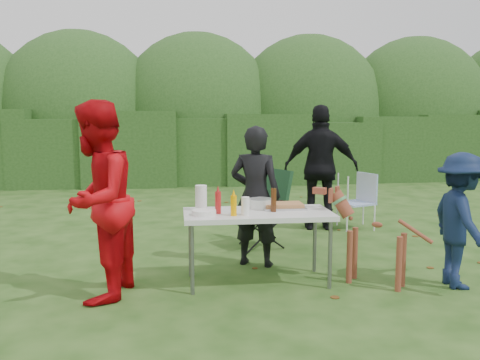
{
  "coord_description": "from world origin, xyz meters",
  "views": [
    {
      "loc": [
        -0.61,
        -4.74,
        1.72
      ],
      "look_at": [
        0.09,
        0.79,
        1.0
      ],
      "focal_mm": 38.0,
      "sensor_mm": 36.0,
      "label": 1
    }
  ],
  "objects": [
    {
      "name": "ground",
      "position": [
        0.0,
        0.0,
        0.0
      ],
      "size": [
        80.0,
        80.0,
        0.0
      ],
      "primitive_type": "plane",
      "color": "#1E4211"
    },
    {
      "name": "hedge_row",
      "position": [
        0.0,
        8.0,
        0.85
      ],
      "size": [
        22.0,
        1.4,
        1.7
      ],
      "primitive_type": "cube",
      "color": "#23471C",
      "rests_on": "ground"
    },
    {
      "name": "shrub_backdrop",
      "position": [
        0.0,
        9.6,
        1.6
      ],
      "size": [
        20.0,
        2.6,
        3.2
      ],
      "primitive_type": "ellipsoid",
      "color": "#3D6628",
      "rests_on": "ground"
    },
    {
      "name": "folding_table",
      "position": [
        0.21,
        0.27,
        0.69
      ],
      "size": [
        1.5,
        0.7,
        0.74
      ],
      "color": "silver",
      "rests_on": "ground"
    },
    {
      "name": "person_cook",
      "position": [
        0.28,
        0.88,
        0.8
      ],
      "size": [
        0.69,
        0.59,
        1.6
      ],
      "primitive_type": "imported",
      "rotation": [
        0.0,
        0.0,
        2.72
      ],
      "color": "black",
      "rests_on": "ground"
    },
    {
      "name": "person_red_jacket",
      "position": [
        -1.34,
        -0.0,
        0.93
      ],
      "size": [
        0.89,
        1.04,
        1.86
      ],
      "primitive_type": "imported",
      "rotation": [
        0.0,
        0.0,
        -1.8
      ],
      "color": "#BD060D",
      "rests_on": "ground"
    },
    {
      "name": "person_black_puffy",
      "position": [
        1.54,
        2.58,
        0.93
      ],
      "size": [
        1.17,
        0.67,
        1.87
      ],
      "primitive_type": "imported",
      "rotation": [
        0.0,
        0.0,
        2.93
      ],
      "color": "black",
      "rests_on": "ground"
    },
    {
      "name": "child",
      "position": [
        2.18,
        -0.11,
        0.68
      ],
      "size": [
        0.56,
        0.9,
        1.35
      ],
      "primitive_type": "imported",
      "rotation": [
        0.0,
        0.0,
        1.51
      ],
      "color": "#0F1D3D",
      "rests_on": "ground"
    },
    {
      "name": "dog",
      "position": [
        1.38,
        0.04,
        0.47
      ],
      "size": [
        1.03,
        0.92,
        0.94
      ],
      "primitive_type": null,
      "rotation": [
        0.0,
        0.0,
        2.48
      ],
      "color": "brown",
      "rests_on": "ground"
    },
    {
      "name": "camping_chair",
      "position": [
        0.48,
        1.66,
        0.51
      ],
      "size": [
        0.86,
        0.86,
        1.02
      ],
      "primitive_type": null,
      "rotation": [
        0.0,
        0.0,
        3.61
      ],
      "color": "#1A3E23",
      "rests_on": "ground"
    },
    {
      "name": "lawn_chair",
      "position": [
        2.09,
        2.58,
        0.42
      ],
      "size": [
        0.64,
        0.64,
        0.84
      ],
      "primitive_type": null,
      "rotation": [
        0.0,
        0.0,
        3.51
      ],
      "color": "#456EC6",
      "rests_on": "ground"
    },
    {
      "name": "food_tray",
      "position": [
        0.5,
        0.42,
        0.75
      ],
      "size": [
        0.45,
        0.3,
        0.02
      ],
      "primitive_type": "cube",
      "color": "#B7B7BA",
      "rests_on": "folding_table"
    },
    {
      "name": "focaccia_bread",
      "position": [
        0.5,
        0.42,
        0.78
      ],
      "size": [
        0.4,
        0.26,
        0.04
      ],
      "primitive_type": "cube",
      "color": "#B77A46",
      "rests_on": "food_tray"
    },
    {
      "name": "mustard_bottle",
      "position": [
        -0.06,
        0.1,
        0.84
      ],
      "size": [
        0.06,
        0.06,
        0.2
      ],
      "primitive_type": "cylinder",
      "color": "#FFAA00",
      "rests_on": "folding_table"
    },
    {
      "name": "ketchup_bottle",
      "position": [
        -0.2,
        0.23,
        0.85
      ],
      "size": [
        0.06,
        0.06,
        0.22
      ],
      "primitive_type": "cylinder",
      "color": "#B01A1D",
      "rests_on": "folding_table"
    },
    {
      "name": "beer_bottle",
      "position": [
        0.36,
        0.25,
        0.86
      ],
      "size": [
        0.06,
        0.06,
        0.24
      ],
      "primitive_type": "cylinder",
      "color": "#47230F",
      "rests_on": "folding_table"
    },
    {
      "name": "paper_towel_roll",
      "position": [
        -0.36,
        0.42,
        0.87
      ],
      "size": [
        0.12,
        0.12,
        0.26
      ],
      "primitive_type": "cylinder",
      "color": "white",
      "rests_on": "folding_table"
    },
    {
      "name": "cup_stack",
      "position": [
        0.06,
        0.11,
        0.83
      ],
      "size": [
        0.08,
        0.08,
        0.18
      ],
      "primitive_type": "cylinder",
      "color": "white",
      "rests_on": "folding_table"
    },
    {
      "name": "pasta_bowl",
      "position": [
        0.27,
        0.46,
        0.79
      ],
      "size": [
        0.26,
        0.26,
        0.1
      ],
      "primitive_type": "cylinder",
      "color": "silver",
      "rests_on": "folding_table"
    },
    {
      "name": "plate_stack",
      "position": [
        -0.35,
        0.16,
        0.77
      ],
      "size": [
        0.24,
        0.24,
        0.05
      ],
      "primitive_type": "cylinder",
      "color": "white",
      "rests_on": "folding_table"
    }
  ]
}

